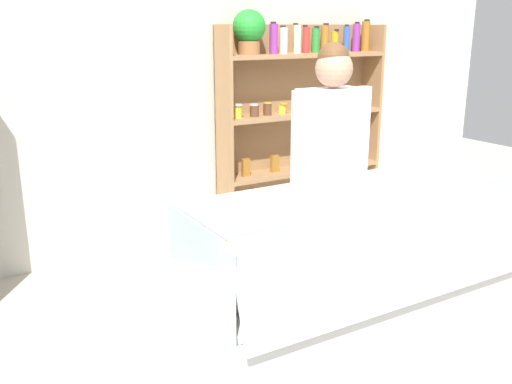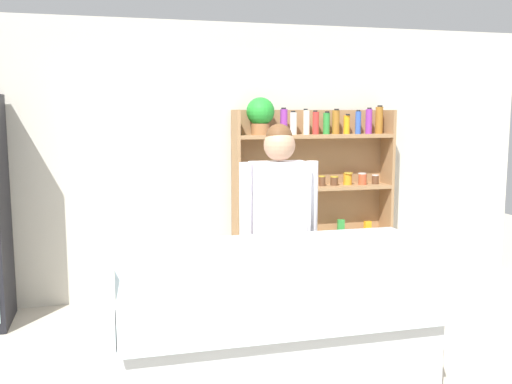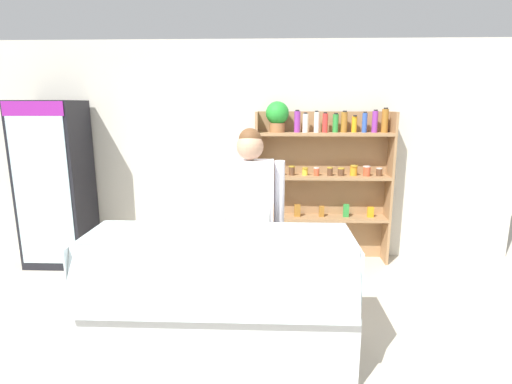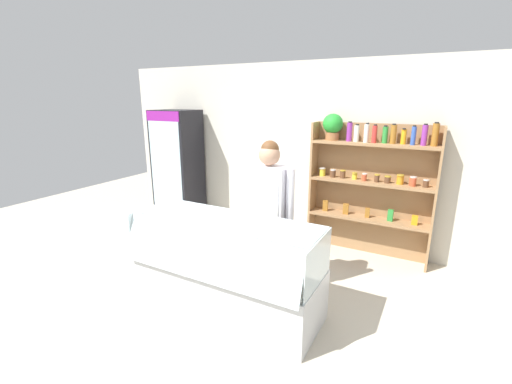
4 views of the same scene
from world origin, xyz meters
The scene contains 5 objects.
ground_plane centered at (0.00, 0.00, 0.00)m, with size 12.00×12.00×0.00m, color beige.
back_wall centered at (0.00, 2.20, 1.35)m, with size 6.80×0.10×2.70m, color beige.
shelving_unit centered at (0.92, 2.00, 1.14)m, with size 1.64×0.29×1.98m.
deli_display_case centered at (-0.04, -0.07, 0.31)m, with size 2.00×0.79×1.01m.
shop_clerk centered at (0.17, 0.51, 1.04)m, with size 0.59×0.25×1.75m.
Camera 1 is at (-2.03, -2.25, 1.84)m, focal length 40.00 mm.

